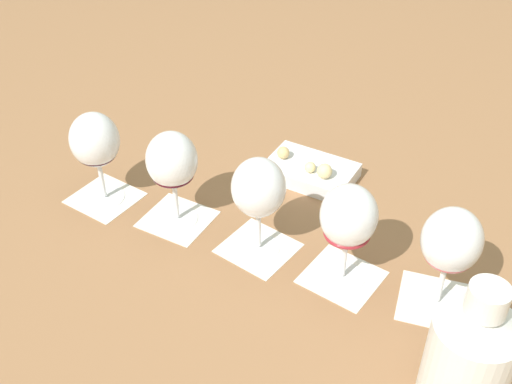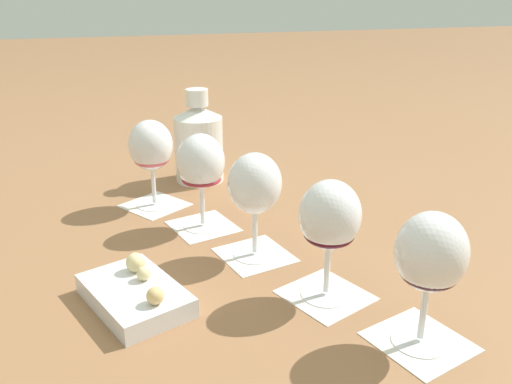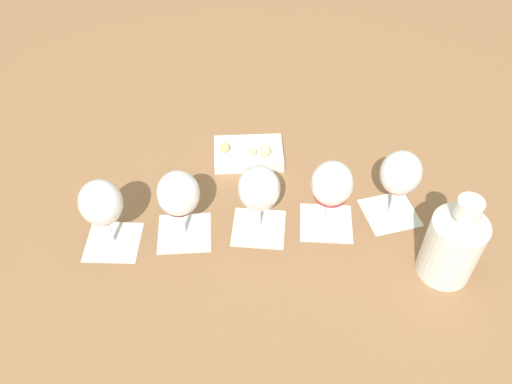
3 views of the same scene
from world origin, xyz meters
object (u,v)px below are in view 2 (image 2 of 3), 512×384
Objects in this scene: wine_glass_2 at (254,189)px; wine_glass_3 at (330,221)px; ceramic_vase at (199,142)px; snack_dish at (135,294)px; wine_glass_1 at (201,165)px; wine_glass_4 at (430,258)px; wine_glass_0 at (151,149)px.

wine_glass_3 is at bearing 23.33° from wine_glass_2.
ceramic_vase reaches higher than snack_dish.
snack_dish is at bearing -32.39° from wine_glass_1.
wine_glass_4 is 0.68m from ceramic_vase.
wine_glass_1 is at bearing -157.40° from wine_glass_2.
wine_glass_3 is 1.00× the size of wine_glass_4.
wine_glass_0 is 0.45m from wine_glass_3.
wine_glass_3 is 0.91× the size of snack_dish.
ceramic_vase is (-0.25, 0.05, -0.03)m from wine_glass_1.
wine_glass_1 and wine_glass_3 have the same top height.
snack_dish is (0.22, -0.14, -0.10)m from wine_glass_1.
ceramic_vase is at bearing 158.42° from snack_dish.
wine_glass_0 is 0.17m from ceramic_vase.
ceramic_vase reaches higher than wine_glass_1.
ceramic_vase is at bearing -178.41° from wine_glass_2.
wine_glass_2 is (0.26, 0.13, 0.00)m from wine_glass_0.
wine_glass_1 is at bearing 29.42° from wine_glass_0.
ceramic_vase is (-0.66, -0.14, -0.03)m from wine_glass_4.
wine_glass_0 is 0.91× the size of snack_dish.
wine_glass_2 is 1.00× the size of wine_glass_3.
wine_glass_1 and wine_glass_2 have the same top height.
wine_glass_2 is at bearing 22.60° from wine_glass_1.
wine_glass_0 is at bearing -154.94° from wine_glass_3.
wine_glass_4 is (0.28, 0.13, -0.00)m from wine_glass_2.
wine_glass_2 and wine_glass_3 have the same top height.
wine_glass_0 is 0.84× the size of ceramic_vase.
wine_glass_3 is 0.29m from snack_dish.
wine_glass_0 and wine_glass_1 have the same top height.
wine_glass_1 is 0.30m from wine_glass_3.
wine_glass_2 is 0.31m from wine_glass_4.
wine_glass_4 is at bearing 27.07° from wine_glass_3.
wine_glass_1 is at bearing -157.02° from wine_glass_3.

